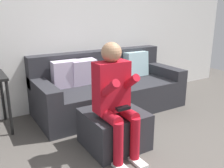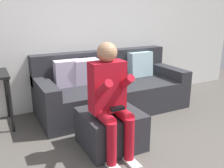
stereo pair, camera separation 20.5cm
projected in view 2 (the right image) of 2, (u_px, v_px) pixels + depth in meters
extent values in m
cube|color=white|center=(94.00, 21.00, 3.90)|extent=(5.92, 0.10, 2.63)
cube|color=#2D2D33|center=(113.00, 97.00, 3.79)|extent=(2.22, 0.95, 0.42)
cube|color=#2D2D33|center=(102.00, 64.00, 3.98)|extent=(2.22, 0.22, 0.45)
cube|color=#2D2D33|center=(44.00, 88.00, 3.26)|extent=(0.20, 0.95, 0.16)
cube|color=#2D2D33|center=(167.00, 71.00, 4.16)|extent=(0.20, 0.95, 0.16)
cube|color=silver|center=(68.00, 73.00, 3.55)|extent=(0.38, 0.18, 0.39)
cube|color=silver|center=(86.00, 72.00, 3.67)|extent=(0.38, 0.22, 0.39)
cube|color=silver|center=(140.00, 65.00, 4.09)|extent=(0.41, 0.20, 0.41)
cube|color=#2D2D33|center=(111.00, 129.00, 2.78)|extent=(0.63, 0.62, 0.41)
cube|color=red|center=(107.00, 87.00, 2.53)|extent=(0.36, 0.18, 0.52)
sphere|color=tan|center=(107.00, 52.00, 2.43)|extent=(0.20, 0.20, 0.20)
cylinder|color=red|center=(105.00, 117.00, 2.44)|extent=(0.12, 0.29, 0.12)
cylinder|color=red|center=(112.00, 144.00, 2.37)|extent=(0.10, 0.10, 0.44)
cylinder|color=red|center=(101.00, 90.00, 2.35)|extent=(0.08, 0.36, 0.29)
cylinder|color=red|center=(122.00, 114.00, 2.52)|extent=(0.12, 0.29, 0.12)
cylinder|color=red|center=(129.00, 139.00, 2.46)|extent=(0.10, 0.10, 0.44)
cube|color=white|center=(132.00, 163.00, 2.48)|extent=(0.10, 0.22, 0.03)
cylinder|color=red|center=(124.00, 84.00, 2.48)|extent=(0.08, 0.31, 0.25)
cube|color=black|center=(117.00, 108.00, 2.39)|extent=(0.14, 0.06, 0.03)
cylinder|color=black|center=(11.00, 106.00, 3.06)|extent=(0.04, 0.04, 0.69)
cylinder|color=black|center=(7.00, 94.00, 3.50)|extent=(0.04, 0.04, 0.69)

